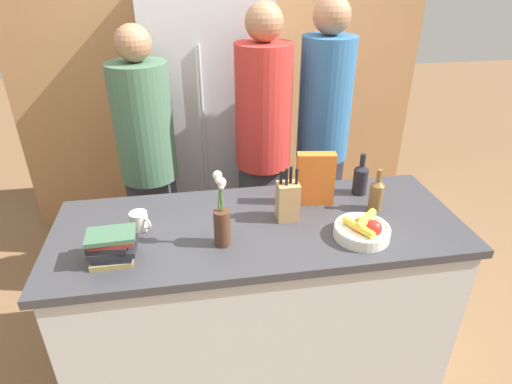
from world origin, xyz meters
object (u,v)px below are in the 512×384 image
person_at_sink (148,155)px  person_in_red_tee (323,132)px  fruit_bowl (363,229)px  knife_block (288,200)px  book_stack (112,246)px  person_in_blue (263,141)px  bottle_vinegar (377,194)px  refrigerator (210,124)px  flower_vase (222,219)px  coffee_mug (140,221)px  bottle_oil (361,178)px  cereal_box (315,179)px

person_at_sink → person_in_red_tee: size_ratio=0.93×
fruit_bowl → knife_block: bearing=144.6°
book_stack → person_in_blue: person_in_blue is taller
knife_block → bottle_vinegar: knife_block is taller
refrigerator → flower_vase: size_ratio=5.36×
bottle_vinegar → person_at_sink: bearing=148.0°
person_at_sink → coffee_mug: bearing=-76.7°
person_in_red_tee → fruit_bowl: bearing=-108.8°
knife_block → bottle_oil: size_ratio=1.20×
fruit_bowl → cereal_box: cereal_box is taller
person_in_blue → knife_block: bearing=-107.6°
flower_vase → person_in_red_tee: 1.13m
bottle_oil → bottle_vinegar: bearing=-85.2°
flower_vase → cereal_box: (0.49, 0.28, 0.01)m
fruit_bowl → flower_vase: flower_vase is taller
fruit_bowl → person_in_blue: (-0.29, 0.88, 0.09)m
book_stack → person_in_blue: 1.17m
knife_block → person_in_blue: person_in_blue is taller
bottle_vinegar → cereal_box: bearing=158.4°
cereal_box → person_in_blue: person_in_blue is taller
bottle_oil → person_in_red_tee: bearing=94.5°
knife_block → book_stack: knife_block is taller
bottle_oil → person_at_sink: size_ratio=0.13×
knife_block → person_at_sink: size_ratio=0.16×
person_at_sink → cereal_box: bearing=-21.6°
refrigerator → cereal_box: refrigerator is taller
refrigerator → person_in_blue: (0.28, -0.60, 0.08)m
knife_block → flower_vase: bearing=-154.0°
knife_block → book_stack: bearing=-165.9°
coffee_mug → person_at_sink: (0.00, 0.69, 0.02)m
flower_vase → person_in_red_tee: person_in_red_tee is taller
coffee_mug → person_in_red_tee: size_ratio=0.06×
bottle_vinegar → person_at_sink: person_at_sink is taller
refrigerator → person_in_red_tee: refrigerator is taller
refrigerator → bottle_oil: refrigerator is taller
fruit_bowl → flower_vase: (-0.61, 0.05, 0.09)m
flower_vase → person_at_sink: 0.94m
fruit_bowl → person_in_blue: bearing=108.0°
fruit_bowl → bottle_vinegar: size_ratio=1.15×
flower_vase → coffee_mug: 0.41m
cereal_box → person_at_sink: person_at_sink is taller
refrigerator → person_in_red_tee: (0.66, -0.55, 0.10)m
flower_vase → bottle_vinegar: flower_vase is taller
refrigerator → flower_vase: 1.43m
person_at_sink → person_in_red_tee: (1.07, 0.00, 0.08)m
coffee_mug → bottle_oil: 1.13m
knife_block → bottle_vinegar: (0.44, 0.01, -0.01)m
coffee_mug → person_at_sink: 0.69m
coffee_mug → cereal_box: bearing=6.8°
cereal_box → person_in_blue: bearing=106.1°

